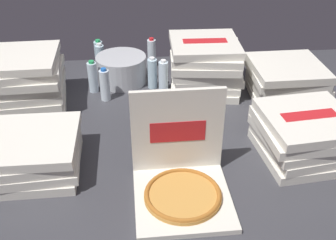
{
  "coord_description": "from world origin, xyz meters",
  "views": [
    {
      "loc": [
        -0.17,
        -1.59,
        1.23
      ],
      "look_at": [
        0.01,
        0.1,
        0.14
      ],
      "focal_mm": 42.98,
      "sensor_mm": 36.0,
      "label": 1
    }
  ],
  "objects_px": {
    "pizza_stack_right_mid": "(26,80)",
    "water_bottle_6": "(163,76)",
    "water_bottle_0": "(105,85)",
    "water_bottle_4": "(93,77)",
    "pizza_stack_left_mid": "(286,81)",
    "pizza_stack_left_near": "(33,153)",
    "pizza_stack_center_far": "(305,135)",
    "water_bottle_2": "(100,59)",
    "water_bottle_3": "(152,73)",
    "water_bottle_1": "(99,55)",
    "pizza_stack_right_far": "(205,65)",
    "water_bottle_5": "(152,53)",
    "open_pizza_box": "(181,177)",
    "ice_bucket": "(122,69)"
  },
  "relations": [
    {
      "from": "pizza_stack_right_mid",
      "to": "water_bottle_6",
      "type": "bearing_deg",
      "value": 6.5
    },
    {
      "from": "water_bottle_0",
      "to": "water_bottle_4",
      "type": "height_order",
      "value": "same"
    },
    {
      "from": "water_bottle_6",
      "to": "pizza_stack_left_mid",
      "type": "bearing_deg",
      "value": -13.3
    },
    {
      "from": "pizza_stack_left_near",
      "to": "pizza_stack_center_far",
      "type": "bearing_deg",
      "value": -0.79
    },
    {
      "from": "water_bottle_2",
      "to": "water_bottle_6",
      "type": "bearing_deg",
      "value": -37.37
    },
    {
      "from": "water_bottle_3",
      "to": "water_bottle_1",
      "type": "bearing_deg",
      "value": 136.31
    },
    {
      "from": "pizza_stack_right_far",
      "to": "water_bottle_0",
      "type": "xyz_separation_m",
      "value": [
        -0.62,
        -0.08,
        -0.06
      ]
    },
    {
      "from": "pizza_stack_center_far",
      "to": "water_bottle_5",
      "type": "relative_size",
      "value": 2.27
    },
    {
      "from": "pizza_stack_left_mid",
      "to": "water_bottle_2",
      "type": "bearing_deg",
      "value": 157.04
    },
    {
      "from": "pizza_stack_center_far",
      "to": "pizza_stack_left_near",
      "type": "xyz_separation_m",
      "value": [
        -1.3,
        0.02,
        -0.02
      ]
    },
    {
      "from": "pizza_stack_left_mid",
      "to": "water_bottle_3",
      "type": "height_order",
      "value": "pizza_stack_left_mid"
    },
    {
      "from": "pizza_stack_left_near",
      "to": "water_bottle_2",
      "type": "relative_size",
      "value": 2.15
    },
    {
      "from": "water_bottle_3",
      "to": "water_bottle_5",
      "type": "bearing_deg",
      "value": 86.78
    },
    {
      "from": "water_bottle_3",
      "to": "water_bottle_5",
      "type": "relative_size",
      "value": 1.0
    },
    {
      "from": "pizza_stack_left_mid",
      "to": "pizza_stack_left_near",
      "type": "relative_size",
      "value": 1.0
    },
    {
      "from": "pizza_stack_right_mid",
      "to": "water_bottle_3",
      "type": "distance_m",
      "value": 0.76
    },
    {
      "from": "pizza_stack_right_mid",
      "to": "pizza_stack_left_near",
      "type": "height_order",
      "value": "pizza_stack_right_mid"
    },
    {
      "from": "pizza_stack_left_near",
      "to": "water_bottle_1",
      "type": "bearing_deg",
      "value": 76.66
    },
    {
      "from": "pizza_stack_center_far",
      "to": "open_pizza_box",
      "type": "bearing_deg",
      "value": -161.52
    },
    {
      "from": "open_pizza_box",
      "to": "water_bottle_1",
      "type": "relative_size",
      "value": 2.09
    },
    {
      "from": "pizza_stack_left_mid",
      "to": "water_bottle_0",
      "type": "bearing_deg",
      "value": 175.29
    },
    {
      "from": "pizza_stack_right_mid",
      "to": "water_bottle_1",
      "type": "height_order",
      "value": "pizza_stack_right_mid"
    },
    {
      "from": "open_pizza_box",
      "to": "water_bottle_6",
      "type": "xyz_separation_m",
      "value": [
        0.01,
        0.95,
        0.01
      ]
    },
    {
      "from": "pizza_stack_left_mid",
      "to": "pizza_stack_center_far",
      "type": "bearing_deg",
      "value": -101.35
    },
    {
      "from": "pizza_stack_right_far",
      "to": "water_bottle_6",
      "type": "height_order",
      "value": "pizza_stack_right_far"
    },
    {
      "from": "water_bottle_4",
      "to": "water_bottle_6",
      "type": "height_order",
      "value": "same"
    },
    {
      "from": "water_bottle_5",
      "to": "water_bottle_6",
      "type": "height_order",
      "value": "same"
    },
    {
      "from": "water_bottle_3",
      "to": "pizza_stack_right_mid",
      "type": "bearing_deg",
      "value": -169.57
    },
    {
      "from": "open_pizza_box",
      "to": "pizza_stack_left_near",
      "type": "relative_size",
      "value": 0.97
    },
    {
      "from": "water_bottle_1",
      "to": "water_bottle_3",
      "type": "xyz_separation_m",
      "value": [
        0.35,
        -0.33,
        0.0
      ]
    },
    {
      "from": "pizza_stack_center_far",
      "to": "water_bottle_3",
      "type": "height_order",
      "value": "pizza_stack_center_far"
    },
    {
      "from": "water_bottle_2",
      "to": "water_bottle_4",
      "type": "bearing_deg",
      "value": -97.45
    },
    {
      "from": "pizza_stack_right_mid",
      "to": "pizza_stack_left_near",
      "type": "bearing_deg",
      "value": -77.61
    },
    {
      "from": "pizza_stack_center_far",
      "to": "water_bottle_3",
      "type": "bearing_deg",
      "value": 131.2
    },
    {
      "from": "ice_bucket",
      "to": "water_bottle_1",
      "type": "relative_size",
      "value": 1.56
    },
    {
      "from": "water_bottle_2",
      "to": "water_bottle_6",
      "type": "height_order",
      "value": "same"
    },
    {
      "from": "pizza_stack_left_mid",
      "to": "pizza_stack_right_far",
      "type": "bearing_deg",
      "value": 159.86
    },
    {
      "from": "ice_bucket",
      "to": "open_pizza_box",
      "type": "bearing_deg",
      "value": -77.26
    },
    {
      "from": "water_bottle_0",
      "to": "water_bottle_5",
      "type": "relative_size",
      "value": 1.0
    },
    {
      "from": "water_bottle_4",
      "to": "water_bottle_5",
      "type": "bearing_deg",
      "value": 40.96
    },
    {
      "from": "water_bottle_2",
      "to": "pizza_stack_right_mid",
      "type": "bearing_deg",
      "value": -135.64
    },
    {
      "from": "water_bottle_1",
      "to": "water_bottle_5",
      "type": "height_order",
      "value": "same"
    },
    {
      "from": "open_pizza_box",
      "to": "water_bottle_1",
      "type": "xyz_separation_m",
      "value": [
        -0.4,
        1.33,
        0.01
      ]
    },
    {
      "from": "water_bottle_4",
      "to": "water_bottle_6",
      "type": "relative_size",
      "value": 1.0
    },
    {
      "from": "water_bottle_4",
      "to": "water_bottle_5",
      "type": "height_order",
      "value": "same"
    },
    {
      "from": "water_bottle_0",
      "to": "water_bottle_3",
      "type": "distance_m",
      "value": 0.32
    },
    {
      "from": "open_pizza_box",
      "to": "pizza_stack_left_near",
      "type": "height_order",
      "value": "open_pizza_box"
    },
    {
      "from": "water_bottle_6",
      "to": "water_bottle_1",
      "type": "bearing_deg",
      "value": 137.65
    },
    {
      "from": "pizza_stack_right_far",
      "to": "water_bottle_6",
      "type": "xyz_separation_m",
      "value": [
        -0.26,
        0.0,
        -0.06
      ]
    },
    {
      "from": "pizza_stack_center_far",
      "to": "pizza_stack_right_mid",
      "type": "bearing_deg",
      "value": 155.76
    }
  ]
}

